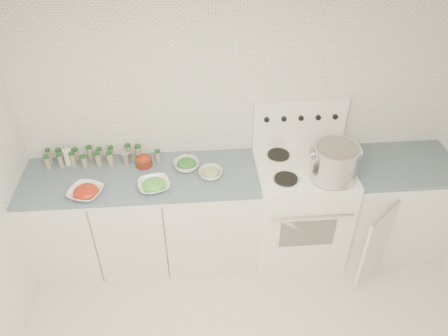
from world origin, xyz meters
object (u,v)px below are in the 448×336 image
stove (298,206)px  bowl_tomato (86,192)px  stock_pot (335,161)px  bowl_snowpea (154,185)px

stove → bowl_tomato: size_ratio=4.37×
stove → stock_pot: bearing=-44.1°
bowl_snowpea → stove: bearing=7.6°
stock_pot → bowl_tomato: (-1.86, -0.03, -0.16)m
bowl_tomato → stock_pot: bearing=0.9°
stove → bowl_snowpea: bearing=-172.4°
stove → stock_pot: stove is taller
stove → stock_pot: (0.18, -0.17, 0.59)m
stove → bowl_tomato: (-1.68, -0.20, 0.44)m
bowl_tomato → bowl_snowpea: (0.50, 0.04, -0.00)m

